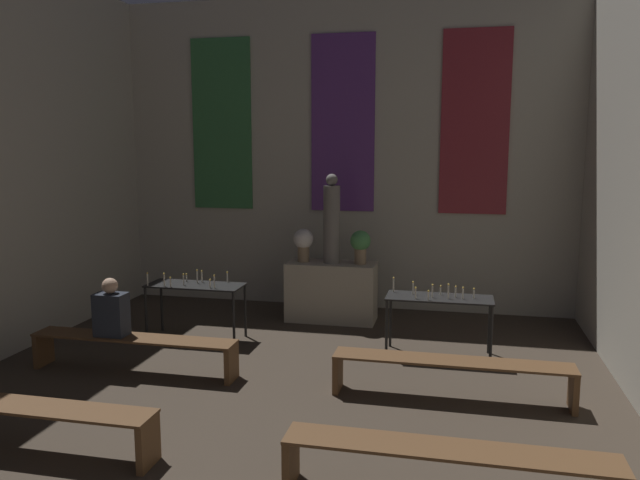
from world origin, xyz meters
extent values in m
cube|color=#B2AD9E|center=(0.00, 10.98, 2.47)|extent=(7.49, 0.12, 4.94)
cube|color=#33723F|center=(-2.03, 10.90, 2.97)|extent=(1.02, 0.03, 2.77)
cube|color=#60337F|center=(0.00, 10.90, 2.97)|extent=(1.02, 0.03, 2.77)
cube|color=maroon|center=(2.03, 10.90, 2.97)|extent=(1.02, 0.03, 2.77)
cube|color=#ADA38E|center=(0.00, 10.04, 0.44)|extent=(1.33, 0.57, 0.89)
cylinder|color=slate|center=(0.00, 10.04, 1.46)|extent=(0.25, 0.25, 1.15)
sphere|color=slate|center=(0.00, 10.04, 2.13)|extent=(0.17, 0.17, 0.17)
cylinder|color=#937A5B|center=(-0.43, 10.04, 1.01)|extent=(0.18, 0.18, 0.24)
sphere|color=silver|center=(-0.43, 10.04, 1.24)|extent=(0.30, 0.30, 0.30)
cylinder|color=#937A5B|center=(0.43, 10.04, 1.01)|extent=(0.18, 0.18, 0.24)
sphere|color=#4C9351|center=(0.43, 10.04, 1.24)|extent=(0.30, 0.30, 0.30)
cube|color=black|center=(-1.63, 8.76, 0.75)|extent=(1.31, 0.51, 0.02)
cylinder|color=black|center=(-2.26, 8.53, 0.37)|extent=(0.04, 0.04, 0.74)
cylinder|color=black|center=(-1.00, 8.53, 0.37)|extent=(0.04, 0.04, 0.74)
cylinder|color=black|center=(-2.26, 8.99, 0.37)|extent=(0.04, 0.04, 0.74)
cylinder|color=black|center=(-1.00, 8.99, 0.37)|extent=(0.04, 0.04, 0.74)
cylinder|color=silver|center=(-1.29, 8.60, 0.84)|extent=(0.02, 0.02, 0.16)
sphere|color=#F9CC4C|center=(-1.29, 8.60, 0.93)|extent=(0.02, 0.02, 0.02)
cylinder|color=silver|center=(-1.35, 8.60, 0.81)|extent=(0.02, 0.02, 0.10)
sphere|color=#F9CC4C|center=(-1.35, 8.60, 0.87)|extent=(0.02, 0.02, 0.02)
cylinder|color=silver|center=(-1.82, 8.90, 0.81)|extent=(0.02, 0.02, 0.09)
sphere|color=#F9CC4C|center=(-1.82, 8.90, 0.86)|extent=(0.02, 0.02, 0.02)
cylinder|color=silver|center=(-1.59, 8.91, 0.83)|extent=(0.02, 0.02, 0.14)
sphere|color=#F9CC4C|center=(-1.59, 8.91, 0.91)|extent=(0.02, 0.02, 0.02)
cylinder|color=silver|center=(-1.89, 8.54, 0.82)|extent=(0.02, 0.02, 0.12)
sphere|color=#F9CC4C|center=(-1.89, 8.54, 0.89)|extent=(0.02, 0.02, 0.02)
cylinder|color=silver|center=(-1.26, 8.99, 0.82)|extent=(0.02, 0.02, 0.13)
sphere|color=#F9CC4C|center=(-1.26, 8.99, 0.90)|extent=(0.02, 0.02, 0.02)
cylinder|color=silver|center=(-2.23, 8.56, 0.84)|extent=(0.02, 0.02, 0.16)
sphere|color=#F9CC4C|center=(-2.23, 8.56, 0.93)|extent=(0.02, 0.02, 0.02)
cylinder|color=silver|center=(-1.99, 8.56, 0.84)|extent=(0.02, 0.02, 0.16)
sphere|color=#F9CC4C|center=(-1.99, 8.56, 0.93)|extent=(0.02, 0.02, 0.02)
cylinder|color=silver|center=(-1.76, 8.68, 0.83)|extent=(0.02, 0.02, 0.14)
sphere|color=#F9CC4C|center=(-1.76, 8.68, 0.91)|extent=(0.02, 0.02, 0.02)
cylinder|color=silver|center=(-1.64, 8.84, 0.84)|extent=(0.02, 0.02, 0.17)
sphere|color=#F9CC4C|center=(-1.64, 8.84, 0.94)|extent=(0.02, 0.02, 0.02)
cube|color=black|center=(1.63, 8.76, 0.75)|extent=(1.31, 0.51, 0.02)
cylinder|color=black|center=(1.00, 8.53, 0.37)|extent=(0.04, 0.04, 0.74)
cylinder|color=black|center=(2.26, 8.53, 0.37)|extent=(0.04, 0.04, 0.74)
cylinder|color=black|center=(1.00, 8.99, 0.37)|extent=(0.04, 0.04, 0.74)
cylinder|color=black|center=(2.26, 8.99, 0.37)|extent=(0.04, 0.04, 0.74)
cylinder|color=silver|center=(1.83, 8.79, 0.82)|extent=(0.02, 0.02, 0.12)
sphere|color=#F9CC4C|center=(1.83, 8.79, 0.89)|extent=(0.02, 0.02, 0.02)
cylinder|color=silver|center=(1.34, 8.61, 0.82)|extent=(0.02, 0.02, 0.13)
sphere|color=#F9CC4C|center=(1.34, 8.61, 0.90)|extent=(0.02, 0.02, 0.02)
cylinder|color=silver|center=(1.54, 8.71, 0.83)|extent=(0.02, 0.02, 0.15)
sphere|color=#F9CC4C|center=(1.54, 8.71, 0.92)|extent=(0.02, 0.02, 0.02)
cylinder|color=silver|center=(1.64, 8.88, 0.81)|extent=(0.02, 0.02, 0.10)
sphere|color=#F9CC4C|center=(1.64, 8.88, 0.87)|extent=(0.02, 0.02, 0.02)
cylinder|color=silver|center=(2.05, 8.78, 0.81)|extent=(0.02, 0.02, 0.11)
sphere|color=#F9CC4C|center=(2.05, 8.78, 0.88)|extent=(0.02, 0.02, 0.02)
cylinder|color=silver|center=(1.04, 8.91, 0.84)|extent=(0.02, 0.02, 0.17)
sphere|color=#F9CC4C|center=(1.04, 8.91, 0.94)|extent=(0.02, 0.02, 0.02)
cylinder|color=silver|center=(1.91, 8.71, 0.82)|extent=(0.02, 0.02, 0.13)
sphere|color=#F9CC4C|center=(1.91, 8.71, 0.90)|extent=(0.02, 0.02, 0.02)
cylinder|color=silver|center=(1.30, 8.83, 0.83)|extent=(0.02, 0.02, 0.15)
sphere|color=#F9CC4C|center=(1.30, 8.83, 0.92)|extent=(0.02, 0.02, 0.02)
cylinder|color=silver|center=(1.74, 8.70, 0.84)|extent=(0.02, 0.02, 0.17)
sphere|color=#F9CC4C|center=(1.74, 8.70, 0.94)|extent=(0.02, 0.02, 0.02)
cylinder|color=silver|center=(1.50, 8.56, 0.81)|extent=(0.02, 0.02, 0.10)
sphere|color=#F9CC4C|center=(1.50, 8.56, 0.87)|extent=(0.02, 0.02, 0.02)
cube|color=brown|center=(-1.81, 5.44, 0.42)|extent=(2.46, 0.36, 0.03)
cube|color=brown|center=(-0.61, 5.44, 0.20)|extent=(0.06, 0.32, 0.41)
cube|color=brown|center=(1.81, 5.44, 0.42)|extent=(2.46, 0.36, 0.03)
cube|color=brown|center=(0.61, 5.44, 0.20)|extent=(0.06, 0.32, 0.41)
cube|color=brown|center=(-1.81, 7.38, 0.42)|extent=(2.46, 0.36, 0.03)
cube|color=brown|center=(-3.01, 7.38, 0.20)|extent=(0.06, 0.32, 0.41)
cube|color=brown|center=(-0.61, 7.38, 0.20)|extent=(0.06, 0.32, 0.41)
cube|color=brown|center=(1.81, 7.38, 0.42)|extent=(2.46, 0.36, 0.03)
cube|color=brown|center=(0.61, 7.38, 0.20)|extent=(0.06, 0.32, 0.41)
cube|color=brown|center=(3.01, 7.38, 0.20)|extent=(0.06, 0.32, 0.41)
cube|color=#282D38|center=(-2.07, 7.38, 0.68)|extent=(0.36, 0.24, 0.50)
sphere|color=tan|center=(-2.07, 7.38, 1.03)|extent=(0.18, 0.18, 0.18)
camera|label=1|loc=(1.82, 1.05, 2.64)|focal=35.00mm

